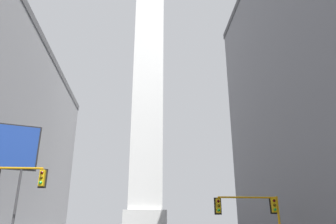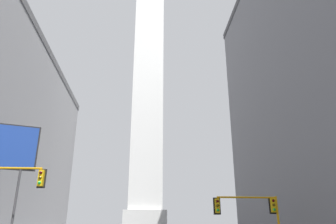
# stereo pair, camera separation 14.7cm
# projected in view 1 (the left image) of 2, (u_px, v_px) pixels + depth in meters

# --- Properties ---
(obelisk) EXTENTS (7.63, 7.63, 74.64)m
(obelisk) POSITION_uv_depth(u_px,v_px,m) (148.00, 68.00, 70.34)
(obelisk) COLOR silver
(obelisk) RESTS_ON ground_plane
(traffic_light_mid_left) EXTENTS (4.00, 0.50, 6.43)m
(traffic_light_mid_left) POSITION_uv_depth(u_px,v_px,m) (6.00, 190.00, 22.16)
(traffic_light_mid_left) COLOR orange
(traffic_light_mid_left) RESTS_ON ground_plane
(traffic_light_mid_right) EXTENTS (5.31, 0.51, 4.93)m
(traffic_light_mid_right) POSITION_uv_depth(u_px,v_px,m) (256.00, 211.00, 25.99)
(traffic_light_mid_right) COLOR orange
(traffic_light_mid_right) RESTS_ON ground_plane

